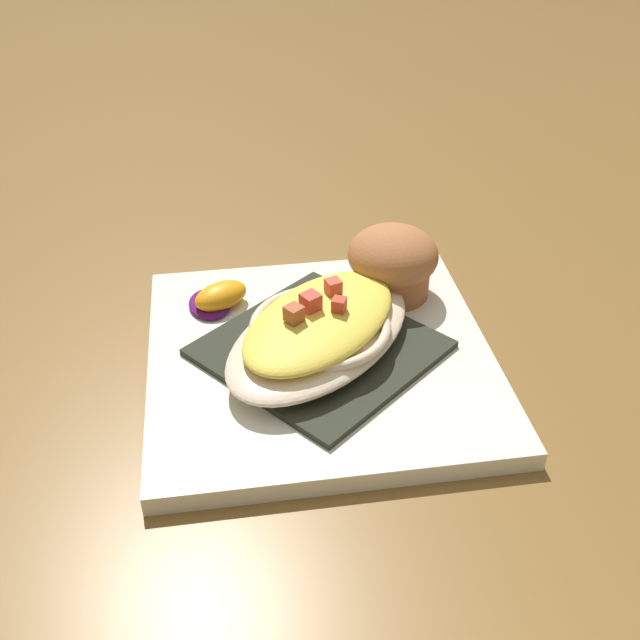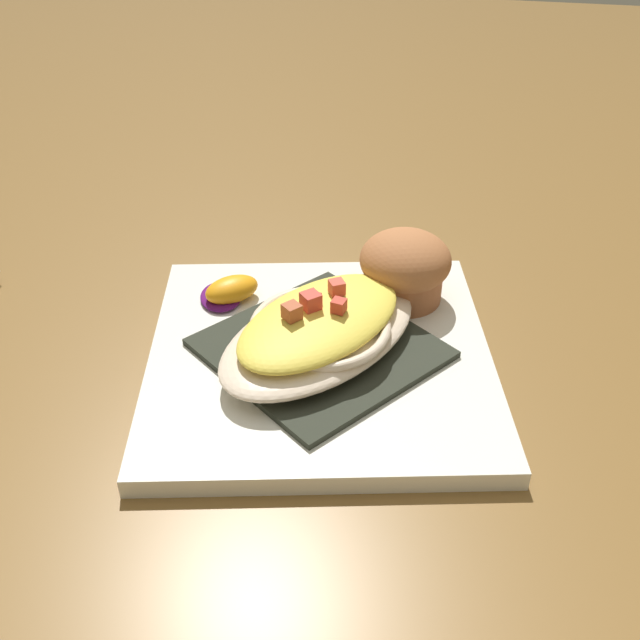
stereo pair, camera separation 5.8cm
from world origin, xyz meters
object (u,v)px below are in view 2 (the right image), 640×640
object	(u,v)px
muffin	(405,267)
orange_garnish	(229,291)
gratin_dish	(320,328)
square_plate	(320,359)

from	to	relation	value
muffin	orange_garnish	world-z (taller)	muffin
muffin	gratin_dish	bearing A→B (deg)	57.69
muffin	square_plate	bearing A→B (deg)	57.70
gratin_dish	muffin	world-z (taller)	muffin
gratin_dish	muffin	bearing A→B (deg)	-122.31
orange_garnish	square_plate	bearing A→B (deg)	148.57
square_plate	orange_garnish	bearing A→B (deg)	-31.43
square_plate	muffin	distance (m)	0.11
gratin_dish	orange_garnish	xyz separation A→B (m)	(0.09, -0.06, -0.01)
square_plate	muffin	xyz separation A→B (m)	(-0.06, -0.09, 0.04)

